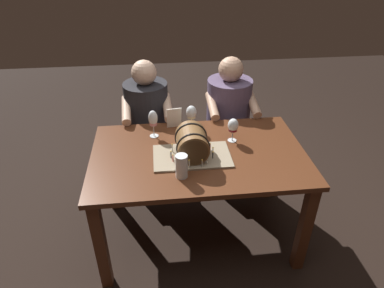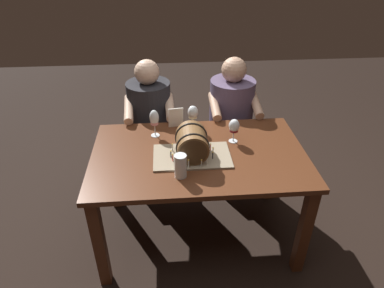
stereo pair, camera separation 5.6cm
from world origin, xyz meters
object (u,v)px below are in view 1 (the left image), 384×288
Objects in this scene: wine_glass_red at (233,126)px; beer_pint at (182,167)px; wine_glass_white at (191,113)px; person_seated_right at (227,125)px; barrel_cake at (192,145)px; dining_table at (198,166)px; wine_glass_rose at (153,119)px; person_seated_left at (149,130)px; menu_card at (174,118)px.

wine_glass_red is 1.15× the size of beer_pint.
person_seated_right is at bearing 45.55° from wine_glass_white.
barrel_cake is at bearing -118.25° from person_seated_right.
person_seated_right reaches higher than wine_glass_red.
wine_glass_white is (-0.01, 0.33, 0.24)m from dining_table.
person_seated_left is at bearing 96.86° from wine_glass_rose.
person_seated_right is (0.69, 0.00, 0.01)m from person_seated_left.
person_seated_left is at bearing 111.96° from barrel_cake.
person_seated_right is at bearing 62.85° from beer_pint.
wine_glass_rose is 0.84m from person_seated_right.
wine_glass_white is (0.28, 0.08, -0.01)m from wine_glass_rose.
wine_glass_white is 0.60m from person_seated_left.
beer_pint is (-0.39, -0.37, -0.05)m from wine_glass_red.
dining_table is 0.46m from wine_glass_rose.
beer_pint is at bearing -118.90° from dining_table.
menu_card is 0.48m from person_seated_left.
person_seated_left reaches higher than barrel_cake.
person_seated_left reaches higher than wine_glass_red.
wine_glass_red is (0.30, 0.17, 0.02)m from barrel_cake.
dining_table is 2.83× the size of barrel_cake.
wine_glass_red is 0.88m from person_seated_left.
beer_pint reaches higher than dining_table.
beer_pint is (0.16, -0.49, -0.07)m from wine_glass_rose.
barrel_cake is at bearing -50.31° from wine_glass_rose.
dining_table is 0.78m from person_seated_left.
barrel_cake is 0.88m from person_seated_right.
wine_glass_white is at bearing 143.47° from wine_glass_red.
menu_card is (-0.09, 0.41, -0.02)m from barrel_cake.
barrel_cake is 0.43× the size of person_seated_left.
menu_card is at bearing 110.69° from dining_table.
wine_glass_white is at bearing -24.69° from menu_card.
beer_pint is 0.61m from menu_card.
barrel_cake is 3.16× the size of menu_card.
menu_card is at bearing 148.84° from wine_glass_red.
wine_glass_red is 1.09× the size of menu_card.
barrel_cake is 0.35m from wine_glass_red.
wine_glass_rose is at bearing -164.77° from wine_glass_white.
menu_card reaches higher than beer_pint.
wine_glass_white reaches higher than dining_table.
person_seated_right is at bearing 80.82° from wine_glass_red.
menu_card reaches higher than dining_table.
barrel_cake reaches higher than menu_card.
person_seated_right reaches higher than barrel_cake.
barrel_cake is 2.47× the size of wine_glass_rose.
menu_card is (-0.12, 0.04, -0.05)m from wine_glass_white.
wine_glass_rose is at bearing 167.35° from wine_glass_red.
person_seated_right is (0.48, 0.33, -0.28)m from menu_card.
person_seated_right is at bearing 26.70° from menu_card.
wine_glass_red reaches higher than beer_pint.
dining_table is at bearing 40.75° from barrel_cake.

